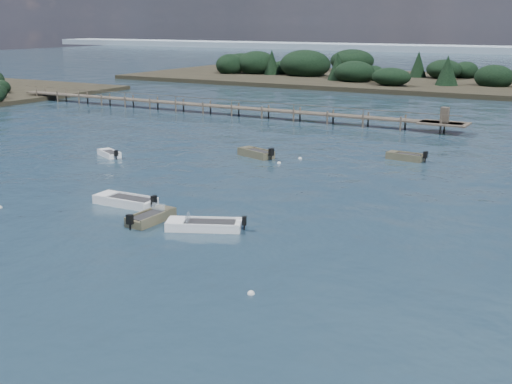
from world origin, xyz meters
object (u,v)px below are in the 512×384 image
Objects in this scene: tender_far_white at (256,155)px; jetty at (235,108)px; tender_far_grey_b at (405,158)px; dinghy_mid_white_a at (204,227)px; tender_far_grey at (109,155)px; dinghy_extra_a at (151,219)px; dinghy_mid_grey at (125,202)px.

jetty reaches higher than tender_far_white.
tender_far_white is 12.73m from tender_far_grey_b.
dinghy_mid_white_a is 22.43m from tender_far_grey.
dinghy_extra_a is (-7.73, -24.40, -0.00)m from tender_far_grey_b.
dinghy_mid_white_a is 3.47m from dinghy_extra_a.
dinghy_mid_grey is 1.27× the size of dinghy_extra_a.
tender_far_grey is 0.88× the size of tender_far_grey_b.
tender_far_grey_b is at bearing 79.87° from dinghy_mid_white_a.
tender_far_grey is 0.87× the size of dinghy_extra_a.
jetty is at bearing 111.55° from dinghy_mid_grey.
tender_far_grey_b is (4.29, 23.98, 0.03)m from dinghy_mid_white_a.
jetty reaches higher than tender_far_grey_b.
tender_far_white is at bearing 90.57° from dinghy_mid_grey.
dinghy_extra_a is 43.83m from jetty.
tender_far_grey_b is at bearing 26.46° from tender_far_grey.
tender_far_grey is (-11.20, -6.18, -0.05)m from tender_far_white.
dinghy_extra_a reaches higher than dinghy_mid_grey.
tender_far_white is 25.20m from jetty.
dinghy_mid_grey is at bearing -117.13° from tender_far_grey_b.
dinghy_mid_white_a is 0.07× the size of jetty.
dinghy_extra_a is (15.09, -13.04, 0.02)m from tender_far_grey.
dinghy_extra_a is at bearing -107.58° from tender_far_grey_b.
jetty is at bearing 125.69° from tender_far_white.
dinghy_extra_a is 0.06× the size of jetty.
dinghy_mid_grey is at bearing 151.32° from dinghy_extra_a.
dinghy_extra_a is at bearing -64.90° from jetty.
dinghy_mid_white_a is 24.36m from tender_far_grey_b.
jetty reaches higher than tender_far_grey.
tender_far_white reaches higher than tender_far_grey_b.
tender_far_white is 17.19m from dinghy_mid_grey.
dinghy_mid_grey is at bearing -68.45° from jetty.
dinghy_mid_grey reaches higher than dinghy_mid_white_a.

